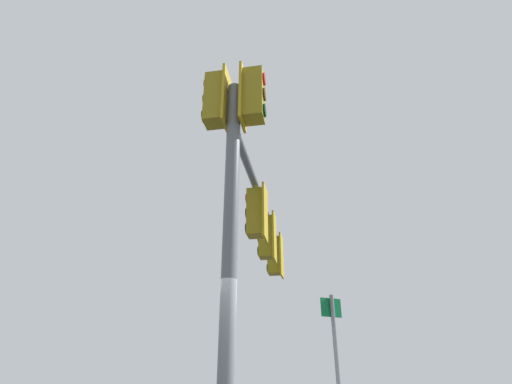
% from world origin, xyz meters
% --- Properties ---
extents(signal_mast_assembly, '(1.42, 6.26, 5.82)m').
position_xyz_m(signal_mast_assembly, '(-0.88, 1.19, 4.17)').
color(signal_mast_assembly, slate).
rests_on(signal_mast_assembly, ground).
extents(route_sign_primary, '(0.31, 0.27, 2.75)m').
position_xyz_m(route_sign_primary, '(0.23, 2.10, 1.66)').
color(route_sign_primary, slate).
rests_on(route_sign_primary, ground).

